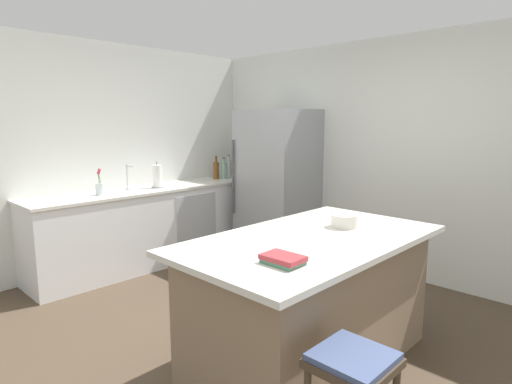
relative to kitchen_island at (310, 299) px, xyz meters
name	(u,v)px	position (x,y,z in m)	size (l,w,h in m)	color
ground_plane	(238,337)	(-0.60, -0.14, -0.46)	(7.20, 7.20, 0.00)	#4C3D2D
wall_rear	(382,158)	(-0.60, 2.11, 0.84)	(6.00, 0.10, 2.60)	silver
wall_left	(90,157)	(-3.05, -0.14, 0.84)	(0.10, 6.00, 2.60)	silver
counter_run_left	(156,224)	(-2.68, 0.47, 0.00)	(0.66, 3.01, 0.92)	white
kitchen_island	(310,299)	(0.00, 0.00, 0.00)	(1.09, 1.93, 0.92)	#8E755B
refrigerator	(277,184)	(-1.79, 1.68, 0.46)	(0.86, 0.79, 1.85)	#93969B
bar_stool	(352,376)	(0.74, -0.67, 0.05)	(0.36, 0.36, 0.63)	#473828
sink_faucet	(128,176)	(-2.73, 0.14, 0.62)	(0.15, 0.05, 0.30)	silver
flower_vase	(100,187)	(-2.64, -0.24, 0.54)	(0.09, 0.09, 0.29)	silver
paper_towel_roll	(157,177)	(-2.63, 0.47, 0.59)	(0.14, 0.14, 0.31)	gray
vinegar_bottle	(241,170)	(-2.63, 1.86, 0.56)	(0.05, 0.05, 0.27)	#994C23
syrup_bottle	(238,170)	(-2.59, 1.75, 0.57)	(0.06, 0.06, 0.28)	#5B3319
soda_bottle	(229,169)	(-2.68, 1.66, 0.59)	(0.06, 0.06, 0.32)	silver
gin_bottle	(224,170)	(-2.67, 1.56, 0.58)	(0.07, 0.07, 0.29)	#8CB79E
whiskey_bottle	(216,170)	(-2.72, 1.47, 0.58)	(0.08, 0.08, 0.31)	brown
cookbook_stack	(283,259)	(0.22, -0.57, 0.48)	(0.24, 0.17, 0.05)	#4C7F60
mixing_bowl	(344,221)	(0.01, 0.40, 0.50)	(0.21, 0.21, 0.10)	silver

